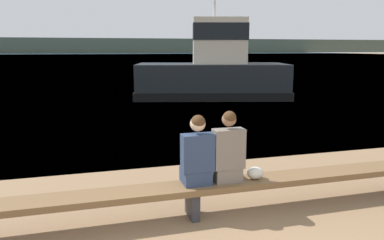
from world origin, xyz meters
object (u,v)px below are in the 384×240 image
object	(u,v)px
person_left	(197,155)
tugboat_red	(213,73)
bench_main	(192,190)
shopping_bag	(255,173)
person_right	(228,152)

from	to	relation	value
person_left	tugboat_red	world-z (taller)	tugboat_red
bench_main	shopping_bag	size ratio (longest dim) A/B	32.67
shopping_bag	tugboat_red	xyz separation A→B (m)	(3.67, 12.69, 0.63)
bench_main	person_right	distance (m)	0.75
person_right	bench_main	bearing A→B (deg)	-179.01
person_left	tugboat_red	xyz separation A→B (m)	(4.57, 12.67, 0.28)
tugboat_red	bench_main	bearing A→B (deg)	174.65
bench_main	tugboat_red	world-z (taller)	tugboat_red
shopping_bag	tugboat_red	distance (m)	13.22
shopping_bag	bench_main	bearing A→B (deg)	179.16
tugboat_red	person_left	bearing A→B (deg)	174.93
bench_main	person_left	distance (m)	0.52
person_left	bench_main	bearing A→B (deg)	-172.39
bench_main	person_right	bearing A→B (deg)	0.99
person_right	shopping_bag	distance (m)	0.56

